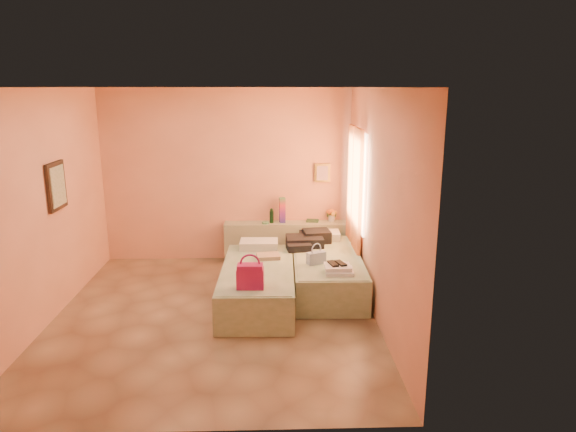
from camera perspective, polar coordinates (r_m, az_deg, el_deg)
name	(u,v)px	position (r m, az deg, el deg)	size (l,w,h in m)	color
ground	(215,315)	(6.66, -8.09, -10.89)	(4.50, 4.50, 0.00)	tan
room_walls	(231,168)	(6.66, -6.34, 5.29)	(4.02, 4.51, 2.81)	#FCAD86
headboard_ledge	(287,242)	(8.47, -0.09, -2.86)	(2.05, 0.30, 0.65)	gray
bed_left	(258,285)	(6.89, -3.36, -7.62)	(0.90, 2.00, 0.50)	#B3C6A0
bed_right	(327,272)	(7.35, 4.33, -6.23)	(0.90, 2.00, 0.50)	#B3C6A0
water_bottle	(272,216)	(8.34, -1.84, 0.00)	(0.06, 0.06, 0.23)	#12341C
rainbow_box	(282,210)	(8.35, -0.65, 0.66)	(0.09, 0.09, 0.41)	#B2155C
small_dish	(265,223)	(8.32, -2.53, -0.76)	(0.11, 0.11, 0.03)	#519569
green_book	(312,221)	(8.44, 2.73, -0.53)	(0.20, 0.14, 0.03)	#26472F
flower_vase	(332,214)	(8.47, 4.87, 0.22)	(0.19, 0.19, 0.24)	white
magenta_handbag	(250,276)	(6.08, -4.21, -6.64)	(0.32, 0.18, 0.30)	#B2155C
khaki_garment	(268,256)	(7.13, -2.22, -4.49)	(0.31, 0.25, 0.05)	tan
clothes_pile	(308,240)	(7.67, 2.23, -2.66)	(0.59, 0.59, 0.18)	black
blue_handbag	(316,258)	(6.90, 3.15, -4.66)	(0.25, 0.11, 0.16)	#3D5E93
towel_stack	(339,269)	(6.59, 5.73, -5.92)	(0.35, 0.30, 0.10)	white
sandal_pair	(337,264)	(6.61, 5.45, -5.29)	(0.16, 0.22, 0.02)	black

